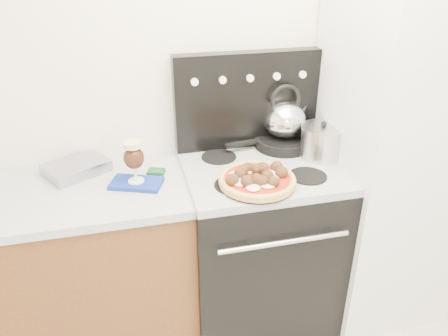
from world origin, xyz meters
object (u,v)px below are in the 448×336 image
object	(u,v)px
skillet	(283,142)
fridge	(392,149)
base_cabinet	(43,277)
stock_pot	(322,143)
beer_glass	(134,162)
stove_body	(258,245)
tea_kettle	(285,116)
pizza_pan	(257,184)
pizza	(257,178)
oven_mitt	(136,183)

from	to	relation	value
skillet	fridge	bearing A→B (deg)	-23.35
base_cabinet	stock_pot	distance (m)	1.54
skillet	beer_glass	bearing A→B (deg)	-165.60
beer_glass	stove_body	bearing A→B (deg)	0.53
base_cabinet	tea_kettle	size ratio (longest dim) A/B	5.97
tea_kettle	base_cabinet	bearing A→B (deg)	-161.15
pizza_pan	tea_kettle	size ratio (longest dim) A/B	1.39
base_cabinet	pizza	distance (m)	1.17
oven_mitt	tea_kettle	world-z (taller)	tea_kettle
oven_mitt	stock_pot	world-z (taller)	stock_pot
stove_body	beer_glass	size ratio (longest dim) A/B	4.38
beer_glass	stock_pot	size ratio (longest dim) A/B	0.94
pizza	skillet	size ratio (longest dim) A/B	1.16
skillet	stove_body	bearing A→B (deg)	-132.97
stove_body	skillet	world-z (taller)	skillet
pizza_pan	base_cabinet	bearing A→B (deg)	169.14
fridge	pizza_pan	bearing A→B (deg)	-169.29
oven_mitt	pizza	distance (m)	0.56
pizza	tea_kettle	xyz separation A→B (m)	(0.26, 0.37, 0.14)
pizza_pan	beer_glass	bearing A→B (deg)	162.56
base_cabinet	stock_pot	world-z (taller)	stock_pot
stove_body	stock_pot	world-z (taller)	stock_pot
beer_glass	skillet	distance (m)	0.82
oven_mitt	beer_glass	world-z (taller)	beer_glass
fridge	beer_glass	bearing A→B (deg)	179.15
oven_mitt	skillet	xyz separation A→B (m)	(0.79, 0.20, 0.04)
tea_kettle	stock_pot	world-z (taller)	tea_kettle
base_cabinet	pizza_pan	world-z (taller)	pizza_pan
beer_glass	oven_mitt	bearing A→B (deg)	0.00
oven_mitt	beer_glass	distance (m)	0.11
fridge	beer_glass	xyz separation A→B (m)	(-1.31, 0.02, 0.07)
oven_mitt	stock_pot	xyz separation A→B (m)	(0.94, 0.04, 0.09)
fridge	base_cabinet	bearing A→B (deg)	178.41
pizza_pan	oven_mitt	bearing A→B (deg)	162.56
oven_mitt	skillet	distance (m)	0.82
fridge	pizza	world-z (taller)	fridge
stove_body	pizza_pan	size ratio (longest dim) A/B	2.61
stove_body	tea_kettle	bearing A→B (deg)	47.03
fridge	skillet	world-z (taller)	fridge
skillet	tea_kettle	bearing A→B (deg)	0.00
base_cabinet	stove_body	xyz separation A→B (m)	(1.10, -0.02, 0.01)
base_cabinet	pizza	bearing A→B (deg)	-10.86
pizza_pan	stock_pot	size ratio (longest dim) A/B	1.58
tea_kettle	stock_pot	bearing A→B (deg)	-36.52
fridge	stock_pot	xyz separation A→B (m)	(-0.37, 0.06, 0.05)
skillet	tea_kettle	world-z (taller)	tea_kettle
fridge	stock_pot	bearing A→B (deg)	170.49
fridge	beer_glass	size ratio (longest dim) A/B	9.45
base_cabinet	pizza_pan	size ratio (longest dim) A/B	4.31
skillet	stock_pot	xyz separation A→B (m)	(0.15, -0.16, 0.05)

